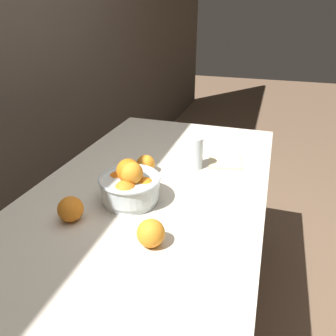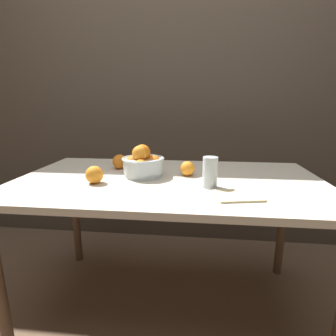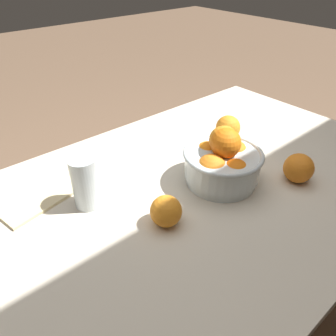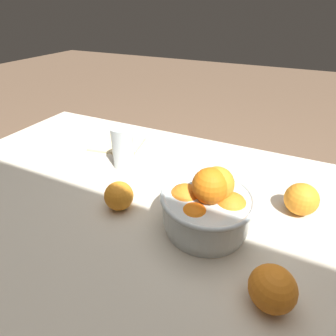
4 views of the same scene
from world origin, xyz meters
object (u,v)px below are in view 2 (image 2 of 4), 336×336
(juice_glass, at_px, (210,174))
(orange_loose_aside, at_px, (120,162))
(fruit_bowl, at_px, (143,164))
(orange_loose_front, at_px, (187,168))
(orange_loose_near_bowl, at_px, (94,175))

(juice_glass, xyz_separation_m, orange_loose_aside, (-0.49, 0.28, -0.02))
(fruit_bowl, distance_m, orange_loose_aside, 0.21)
(juice_glass, distance_m, orange_loose_front, 0.21)
(orange_loose_near_bowl, relative_size, orange_loose_front, 1.09)
(orange_loose_front, height_order, orange_loose_aside, orange_loose_aside)
(orange_loose_near_bowl, height_order, orange_loose_aside, same)
(orange_loose_front, xyz_separation_m, orange_loose_aside, (-0.38, 0.10, 0.00))
(juice_glass, bearing_deg, orange_loose_front, 120.12)
(orange_loose_near_bowl, distance_m, orange_loose_front, 0.46)
(fruit_bowl, height_order, orange_loose_front, fruit_bowl)
(fruit_bowl, distance_m, orange_loose_near_bowl, 0.25)
(juice_glass, distance_m, orange_loose_near_bowl, 0.53)
(orange_loose_near_bowl, relative_size, orange_loose_aside, 1.00)
(juice_glass, relative_size, orange_loose_near_bowl, 1.66)
(orange_loose_near_bowl, bearing_deg, fruit_bowl, 36.85)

